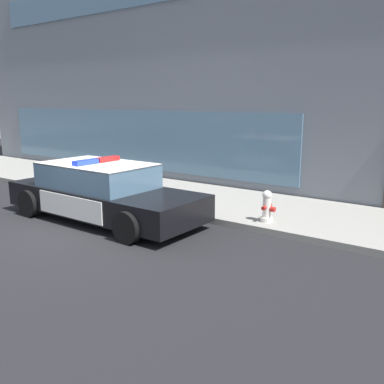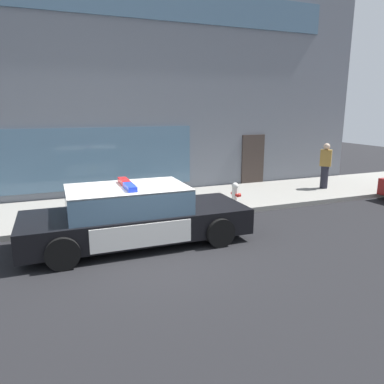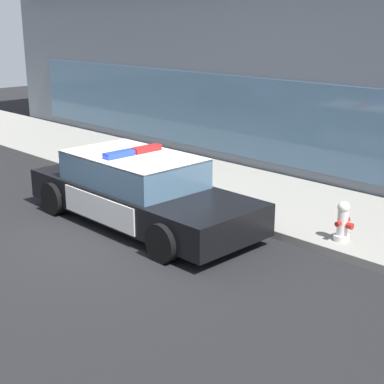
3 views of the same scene
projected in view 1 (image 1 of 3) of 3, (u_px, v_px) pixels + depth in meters
ground at (92, 226)px, 9.77m from camera, size 48.00×48.00×0.00m
sidewalk at (183, 196)px, 12.51m from camera, size 48.00×3.38×0.15m
storefront_building at (257, 59)px, 17.65m from camera, size 23.03×10.23×9.14m
police_cruiser at (102, 192)px, 10.23m from camera, size 5.21×2.14×1.49m
fire_hydrant at (267, 207)px, 9.56m from camera, size 0.34×0.39×0.73m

